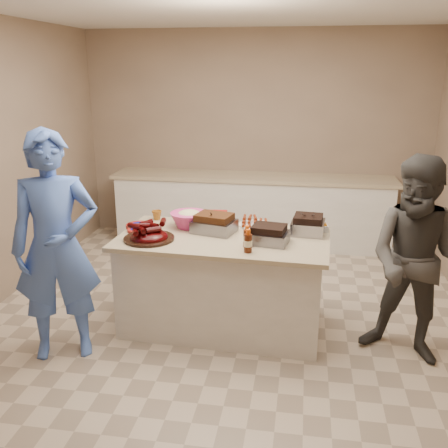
% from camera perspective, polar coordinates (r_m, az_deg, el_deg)
% --- Properties ---
extents(room, '(4.50, 5.00, 2.70)m').
position_cam_1_polar(room, '(4.66, 0.14, -10.98)').
color(room, '#8E765F').
rests_on(room, ground).
extents(back_counter, '(3.60, 0.64, 0.90)m').
position_cam_1_polar(back_counter, '(6.52, 3.20, 1.67)').
color(back_counter, silver).
rests_on(back_counter, ground).
extents(island, '(1.82, 1.02, 0.84)m').
position_cam_1_polar(island, '(4.58, -0.10, -11.53)').
color(island, silver).
rests_on(island, ground).
extents(rib_platter, '(0.50, 0.50, 0.17)m').
position_cam_1_polar(rib_platter, '(4.21, -8.55, -1.78)').
color(rib_platter, '#3E0303').
rests_on(rib_platter, island).
extents(pulled_pork_tray, '(0.41, 0.34, 0.11)m').
position_cam_1_polar(pulled_pork_tray, '(4.36, -1.12, -0.94)').
color(pulled_pork_tray, '#47230F').
rests_on(pulled_pork_tray, island).
extents(brisket_tray, '(0.35, 0.30, 0.09)m').
position_cam_1_polar(brisket_tray, '(4.11, 5.13, -2.15)').
color(brisket_tray, black).
rests_on(brisket_tray, island).
extents(roasting_pan, '(0.30, 0.30, 0.11)m').
position_cam_1_polar(roasting_pan, '(4.38, 9.52, -1.08)').
color(roasting_pan, gray).
rests_on(roasting_pan, island).
extents(coleslaw_bowl, '(0.35, 0.35, 0.23)m').
position_cam_1_polar(coleslaw_bowl, '(4.50, -3.98, -0.36)').
color(coleslaw_bowl, '#CD3580').
rests_on(coleslaw_bowl, island).
extents(sausage_plate, '(0.32, 0.32, 0.05)m').
position_cam_1_polar(sausage_plate, '(4.54, 3.56, -0.19)').
color(sausage_plate, silver).
rests_on(sausage_plate, island).
extents(mac_cheese_dish, '(0.31, 0.25, 0.07)m').
position_cam_1_polar(mac_cheese_dish, '(4.50, 9.87, -0.59)').
color(mac_cheese_dish, orange).
rests_on(mac_cheese_dish, island).
extents(bbq_bottle_a, '(0.07, 0.07, 0.19)m').
position_cam_1_polar(bbq_bottle_a, '(3.89, 2.74, -3.22)').
color(bbq_bottle_a, '#401708').
rests_on(bbq_bottle_a, island).
extents(bbq_bottle_b, '(0.06, 0.06, 0.18)m').
position_cam_1_polar(bbq_bottle_b, '(4.01, 2.63, -2.61)').
color(bbq_bottle_b, '#401708').
rests_on(bbq_bottle_b, island).
extents(mustard_bottle, '(0.04, 0.04, 0.11)m').
position_cam_1_polar(mustard_bottle, '(4.43, -2.04, -0.64)').
color(mustard_bottle, gold).
rests_on(mustard_bottle, island).
extents(sauce_bowl, '(0.14, 0.05, 0.13)m').
position_cam_1_polar(sauce_bowl, '(4.49, 0.50, -0.37)').
color(sauce_bowl, silver).
rests_on(sauce_bowl, island).
extents(plate_stack_large, '(0.25, 0.25, 0.03)m').
position_cam_1_polar(plate_stack_large, '(4.55, -9.64, -0.38)').
color(plate_stack_large, maroon).
rests_on(plate_stack_large, island).
extents(plate_stack_small, '(0.17, 0.17, 0.02)m').
position_cam_1_polar(plate_stack_small, '(4.44, -9.95, -0.85)').
color(plate_stack_small, maroon).
rests_on(plate_stack_small, island).
extents(plastic_cup, '(0.10, 0.09, 0.09)m').
position_cam_1_polar(plastic_cup, '(4.76, -7.66, 0.52)').
color(plastic_cup, '#935919').
rests_on(plastic_cup, island).
extents(basket_stack, '(0.23, 0.18, 0.11)m').
position_cam_1_polar(basket_stack, '(4.60, -1.08, 0.05)').
color(basket_stack, maroon).
rests_on(basket_stack, island).
extents(guest_blue, '(1.27, 1.92, 0.43)m').
position_cam_1_polar(guest_blue, '(4.40, -17.47, -13.66)').
color(guest_blue, '#4C73D3').
rests_on(guest_blue, ground).
extents(guest_gray, '(1.34, 1.80, 0.61)m').
position_cam_1_polar(guest_gray, '(4.40, 20.14, -13.94)').
color(guest_gray, '#44423E').
rests_on(guest_gray, ground).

